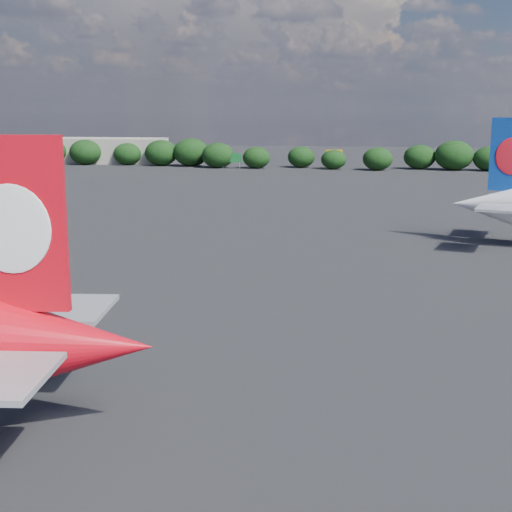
# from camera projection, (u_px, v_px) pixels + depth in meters

# --- Properties ---
(ground) EXTENTS (500.00, 500.00, 0.00)m
(ground) POSITION_uv_depth(u_px,v_px,m) (196.00, 239.00, 96.39)
(ground) COLOR black
(ground) RESTS_ON ground
(terminal_building) EXTENTS (42.00, 16.00, 8.00)m
(terminal_building) POSITION_uv_depth(u_px,v_px,m) (100.00, 150.00, 233.37)
(terminal_building) COLOR gray
(terminal_building) RESTS_ON ground
(highway_sign) EXTENTS (6.00, 0.30, 4.50)m
(highway_sign) POSITION_uv_depth(u_px,v_px,m) (231.00, 158.00, 210.72)
(highway_sign) COLOR #135F26
(highway_sign) RESTS_ON ground
(billboard_yellow) EXTENTS (5.00, 0.30, 5.50)m
(billboard_yellow) POSITION_uv_depth(u_px,v_px,m) (334.00, 155.00, 211.67)
(billboard_yellow) COLOR orange
(billboard_yellow) RESTS_ON ground
(horizon_treeline) EXTENTS (209.40, 15.13, 8.95)m
(horizon_treeline) POSITION_uv_depth(u_px,v_px,m) (290.00, 155.00, 212.57)
(horizon_treeline) COLOR black
(horizon_treeline) RESTS_ON ground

